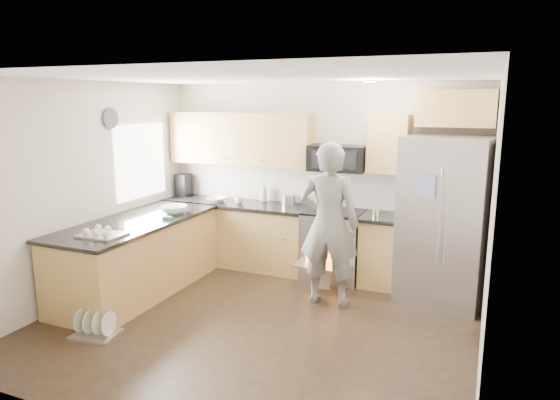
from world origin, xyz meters
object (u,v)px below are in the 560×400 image
at_px(stove_range, 334,229).
at_px(refrigerator, 445,221).
at_px(dish_rack, 96,329).
at_px(person, 329,224).

xyz_separation_m(stove_range, refrigerator, (1.42, -0.24, 0.31)).
bearing_deg(stove_range, dish_rack, -123.81).
distance_m(refrigerator, person, 1.37).
height_order(refrigerator, person, refrigerator).
bearing_deg(stove_range, person, -77.47).
bearing_deg(dish_rack, stove_range, 56.19).
distance_m(stove_range, person, 0.91).
height_order(stove_range, person, person).
bearing_deg(stove_range, refrigerator, -9.70).
bearing_deg(refrigerator, dish_rack, -133.30).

